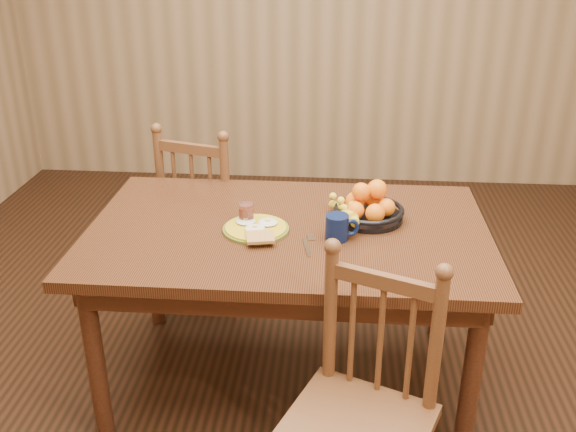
# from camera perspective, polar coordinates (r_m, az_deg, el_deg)

# --- Properties ---
(room) EXTENTS (4.52, 5.02, 2.72)m
(room) POSITION_cam_1_polar(r_m,az_deg,el_deg) (2.38, -0.00, 12.15)
(room) COLOR black
(room) RESTS_ON ground
(dining_table) EXTENTS (1.60, 1.00, 0.75)m
(dining_table) POSITION_cam_1_polar(r_m,az_deg,el_deg) (2.61, -0.00, -2.69)
(dining_table) COLOR black
(dining_table) RESTS_ON ground
(chair_far) EXTENTS (0.54, 0.52, 0.96)m
(chair_far) POSITION_cam_1_polar(r_m,az_deg,el_deg) (3.38, -7.05, 0.04)
(chair_far) COLOR #4D2A17
(chair_far) RESTS_ON ground
(chair_near) EXTENTS (0.55, 0.54, 0.95)m
(chair_near) POSITION_cam_1_polar(r_m,az_deg,el_deg) (2.11, 6.52, -17.19)
(chair_near) COLOR #4D2A17
(chair_near) RESTS_ON ground
(breakfast_plate) EXTENTS (0.26, 0.30, 0.04)m
(breakfast_plate) POSITION_cam_1_polar(r_m,az_deg,el_deg) (2.54, -2.84, -1.11)
(breakfast_plate) COLOR #59601E
(breakfast_plate) RESTS_ON dining_table
(fork) EXTENTS (0.05, 0.18, 0.00)m
(fork) POSITION_cam_1_polar(r_m,az_deg,el_deg) (2.44, 1.81, -2.49)
(fork) COLOR silver
(fork) RESTS_ON dining_table
(spoon) EXTENTS (0.04, 0.16, 0.01)m
(spoon) POSITION_cam_1_polar(r_m,az_deg,el_deg) (2.59, -5.07, -0.77)
(spoon) COLOR silver
(spoon) RESTS_ON dining_table
(coffee_mug) EXTENTS (0.13, 0.09, 0.10)m
(coffee_mug) POSITION_cam_1_polar(r_m,az_deg,el_deg) (2.46, 4.48, -1.00)
(coffee_mug) COLOR #091333
(coffee_mug) RESTS_ON dining_table
(juice_glass) EXTENTS (0.06, 0.06, 0.09)m
(juice_glass) POSITION_cam_1_polar(r_m,az_deg,el_deg) (2.59, -3.73, 0.11)
(juice_glass) COLOR silver
(juice_glass) RESTS_ON dining_table
(fruit_bowl) EXTENTS (0.32, 0.32, 0.17)m
(fruit_bowl) POSITION_cam_1_polar(r_m,az_deg,el_deg) (2.64, 7.05, 0.71)
(fruit_bowl) COLOR black
(fruit_bowl) RESTS_ON dining_table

